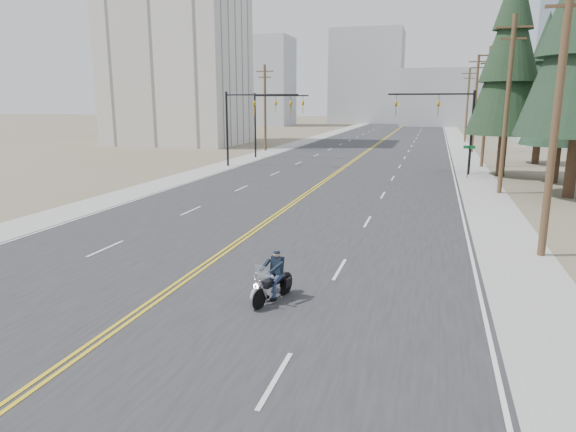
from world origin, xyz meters
The scene contains 24 objects.
ground_plane centered at (0.00, 0.00, 0.00)m, with size 400.00×400.00×0.00m, color #776D56.
road centered at (0.00, 70.00, 0.01)m, with size 20.00×200.00×0.01m, color #303033.
sidewalk_left centered at (-11.50, 70.00, 0.01)m, with size 3.00×200.00×0.01m, color #A5A5A0.
sidewalk_right centered at (11.50, 70.00, 0.01)m, with size 3.00×200.00×0.01m, color #A5A5A0.
traffic_mast_left centered at (-8.98, 32.00, 4.94)m, with size 7.10×0.26×7.00m.
traffic_mast_right centered at (8.98, 32.00, 4.94)m, with size 7.10×0.26×7.00m.
traffic_mast_far centered at (-9.31, 40.00, 4.87)m, with size 6.10×0.26×7.00m.
street_sign centered at (10.80, 30.00, 1.80)m, with size 0.90×0.06×2.62m.
utility_pole_a centered at (12.50, 8.00, 5.73)m, with size 2.20×0.30×11.00m.
utility_pole_b centered at (12.50, 23.00, 5.98)m, with size 2.20×0.30×11.50m.
utility_pole_c centered at (12.50, 38.00, 5.73)m, with size 2.20×0.30×11.00m.
utility_pole_d centered at (12.50, 53.00, 5.98)m, with size 2.20×0.30×11.50m.
utility_pole_e centered at (12.50, 70.00, 5.73)m, with size 2.20×0.30×11.00m.
utility_pole_left centered at (-12.50, 48.00, 5.48)m, with size 2.20×0.30×10.50m.
apartment_block centered at (-28.00, 55.00, 15.00)m, with size 18.00×14.00×30.00m, color silver.
haze_bldg_a centered at (-35.00, 115.00, 11.00)m, with size 14.00×12.00×22.00m, color #B7BCC6.
haze_bldg_b centered at (8.00, 125.00, 7.00)m, with size 18.00×14.00×14.00m, color #ADB2B7.
haze_bldg_d centered at (-12.00, 140.00, 13.00)m, with size 20.00×15.00×26.00m, color #ADB2B7.
haze_bldg_e centered at (25.00, 150.00, 6.00)m, with size 14.00×14.00×12.00m, color #B7BCC6.
haze_bldg_f centered at (-50.00, 130.00, 8.00)m, with size 12.00×12.00×16.00m, color #ADB2B7.
motorcyclist centered at (3.52, 0.40, 0.79)m, with size 0.87×2.03×1.59m, color black, non-canonical shape.
conifer_mid centered at (16.99, 29.17, 8.24)m, with size 5.39×5.39×14.36m.
conifer_tall centered at (13.51, 32.15, 9.84)m, with size 6.17×6.17×17.14m.
conifer_far centered at (17.87, 42.16, 8.28)m, with size 5.39×5.39×14.44m.
Camera 1 is at (8.11, -13.90, 6.09)m, focal length 32.00 mm.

